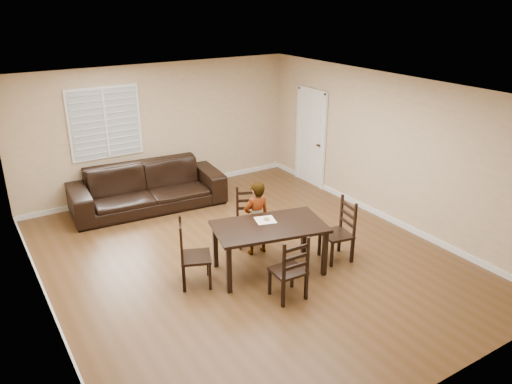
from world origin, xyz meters
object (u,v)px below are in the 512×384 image
at_px(chair_left, 187,256).
at_px(child, 256,218).
at_px(chair_right, 343,232).
at_px(chair_far, 293,273).
at_px(donut, 267,219).
at_px(chair_near, 249,217).
at_px(dining_table, 269,230).
at_px(sofa, 148,187).

distance_m(chair_left, child, 1.39).
bearing_deg(chair_right, chair_left, -93.57).
xyz_separation_m(chair_far, donut, (0.24, 1.03, 0.35)).
bearing_deg(chair_near, donut, -80.05).
bearing_deg(dining_table, chair_near, 88.87).
bearing_deg(sofa, dining_table, -73.51).
relative_size(chair_right, child, 0.81).
relative_size(chair_near, chair_left, 0.96).
bearing_deg(donut, chair_far, -103.15).
distance_m(child, donut, 0.45).
height_order(chair_far, donut, chair_far).
bearing_deg(donut, chair_near, 76.77).
bearing_deg(chair_far, chair_left, -45.63).
bearing_deg(chair_far, sofa, -80.59).
bearing_deg(dining_table, chair_far, -88.54).
relative_size(dining_table, chair_left, 1.79).
height_order(child, sofa, child).
distance_m(chair_near, sofa, 2.47).
bearing_deg(sofa, chair_near, -62.80).
distance_m(chair_left, sofa, 3.04).
bearing_deg(chair_near, dining_table, -81.18).
relative_size(chair_left, chair_right, 1.01).
bearing_deg(sofa, chair_left, -95.33).
xyz_separation_m(chair_near, donut, (-0.20, -0.84, 0.35)).
relative_size(donut, sofa, 0.03).
bearing_deg(chair_right, sofa, -141.95).
xyz_separation_m(donut, sofa, (-0.75, 3.12, -0.37)).
bearing_deg(chair_right, chair_near, -133.29).
xyz_separation_m(dining_table, chair_right, (1.22, -0.28, -0.23)).
bearing_deg(chair_left, chair_far, -115.41).
bearing_deg(chair_near, child, -82.69).
bearing_deg(dining_table, chair_right, 0.32).
relative_size(dining_table, donut, 18.64).
xyz_separation_m(dining_table, chair_far, (-0.18, -0.85, -0.24)).
bearing_deg(chair_left, child, -55.90).
bearing_deg(chair_left, dining_table, -81.52).
bearing_deg(donut, dining_table, -109.57).
xyz_separation_m(chair_near, chair_right, (0.97, -1.29, 0.01)).
relative_size(chair_near, chair_far, 1.01).
relative_size(dining_table, child, 1.46).
distance_m(dining_table, child, 0.60).
distance_m(chair_far, child, 1.48).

